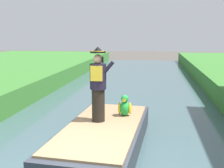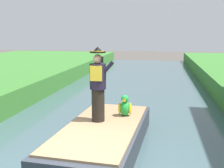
% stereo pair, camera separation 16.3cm
% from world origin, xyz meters
% --- Properties ---
extents(boat, '(2.08, 4.31, 0.61)m').
position_xyz_m(boat, '(0.00, 1.43, 0.40)').
color(boat, '#333842').
rests_on(boat, canal_water).
extents(person_pirate, '(0.61, 0.42, 1.85)m').
position_xyz_m(person_pirate, '(-0.16, 1.70, 1.64)').
color(person_pirate, black).
rests_on(person_pirate, boat).
extents(parrot_plush, '(0.36, 0.35, 0.57)m').
position_xyz_m(parrot_plush, '(0.43, 2.26, 0.95)').
color(parrot_plush, green).
rests_on(parrot_plush, boat).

